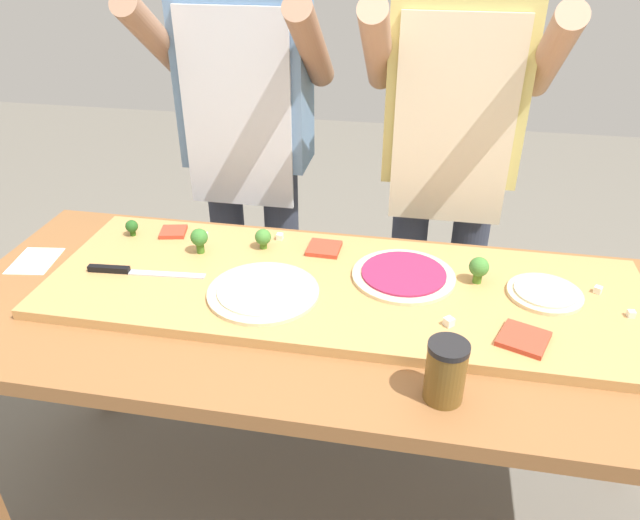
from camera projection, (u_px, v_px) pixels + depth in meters
ground_plane at (329, 513)px, 1.85m from camera, size 8.00×8.00×0.00m
prep_table at (331, 339)px, 1.51m from camera, size 1.90×0.78×0.78m
cutting_board at (343, 288)px, 1.51m from camera, size 1.50×0.52×0.03m
chefs_knife at (130, 271)px, 1.54m from camera, size 0.31×0.04×0.02m
pizza_whole_cheese_artichoke at (545, 293)px, 1.45m from camera, size 0.18×0.18×0.02m
pizza_whole_white_garlic at (263, 291)px, 1.46m from camera, size 0.28×0.28×0.02m
pizza_whole_beet_magenta at (404, 275)px, 1.52m from camera, size 0.26×0.26×0.02m
pizza_slice_near_left at (173, 232)px, 1.73m from camera, size 0.09×0.09×0.01m
pizza_slice_far_right at (523, 339)px, 1.30m from camera, size 0.13×0.13×0.01m
pizza_slice_near_right at (324, 248)px, 1.65m from camera, size 0.09×0.09×0.01m
broccoli_floret_front_mid at (132, 227)px, 1.71m from camera, size 0.04×0.04×0.05m
broccoli_floret_front_left at (263, 237)px, 1.65m from camera, size 0.05×0.05×0.06m
broccoli_floret_back_mid at (199, 238)px, 1.62m from camera, size 0.05×0.05×0.07m
broccoli_floret_center_left at (479, 268)px, 1.49m from camera, size 0.05×0.05×0.07m
cheese_crumble_a at (598, 290)px, 1.46m from camera, size 0.02×0.02×0.02m
cheese_crumble_b at (631, 314)px, 1.38m from camera, size 0.02×0.02×0.02m
cheese_crumble_c at (280, 237)px, 1.70m from camera, size 0.02×0.02×0.02m
cheese_crumble_d at (449, 322)px, 1.35m from camera, size 0.03×0.03×0.02m
cheese_crumble_e at (206, 235)px, 1.72m from camera, size 0.02×0.02×0.01m
sauce_jar at (446, 372)px, 1.16m from camera, size 0.08×0.08×0.13m
recipe_note at (35, 261)px, 1.65m from camera, size 0.13×0.16×0.00m
cook_left at (248, 133)px, 1.93m from camera, size 0.54×0.39×1.67m
cook_right at (450, 145)px, 1.83m from camera, size 0.54×0.39×1.67m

